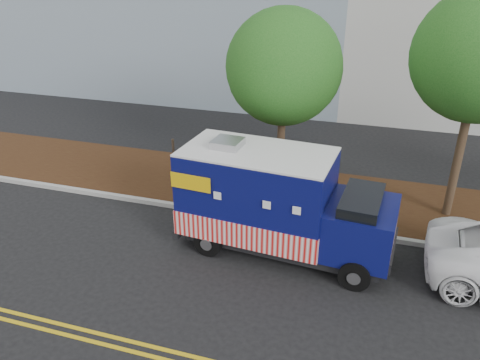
% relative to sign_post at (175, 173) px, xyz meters
% --- Properties ---
extents(ground, '(120.00, 120.00, 0.00)m').
position_rel_sign_post_xyz_m(ground, '(2.17, -1.55, -1.20)').
color(ground, black).
rests_on(ground, ground).
extents(curb, '(120.00, 0.18, 0.15)m').
position_rel_sign_post_xyz_m(curb, '(2.17, -0.15, -1.12)').
color(curb, '#9E9E99').
rests_on(curb, ground).
extents(mulch_strip, '(120.00, 4.00, 0.15)m').
position_rel_sign_post_xyz_m(mulch_strip, '(2.17, 1.95, -1.12)').
color(mulch_strip, black).
rests_on(mulch_strip, ground).
extents(centerline_near, '(120.00, 0.10, 0.01)m').
position_rel_sign_post_xyz_m(centerline_near, '(2.17, -6.00, -1.19)').
color(centerline_near, gold).
rests_on(centerline_near, ground).
extents(centerline_far, '(120.00, 0.10, 0.01)m').
position_rel_sign_post_xyz_m(centerline_far, '(2.17, -6.25, -1.19)').
color(centerline_far, gold).
rests_on(centerline_far, ground).
extents(tree_b, '(3.75, 3.75, 6.30)m').
position_rel_sign_post_xyz_m(tree_b, '(3.05, 2.12, 3.22)').
color(tree_b, '#38281C').
rests_on(tree_b, ground).
extents(tree_c, '(3.76, 3.76, 7.03)m').
position_rel_sign_post_xyz_m(tree_c, '(8.63, 1.83, 3.93)').
color(tree_c, '#38281C').
rests_on(tree_c, ground).
extents(sign_post, '(0.06, 0.06, 2.40)m').
position_rel_sign_post_xyz_m(sign_post, '(0.00, 0.00, 0.00)').
color(sign_post, '#473828').
rests_on(sign_post, ground).
extents(food_truck, '(6.13, 2.72, 3.15)m').
position_rel_sign_post_xyz_m(food_truck, '(3.70, -1.52, 0.22)').
color(food_truck, black).
rests_on(food_truck, ground).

